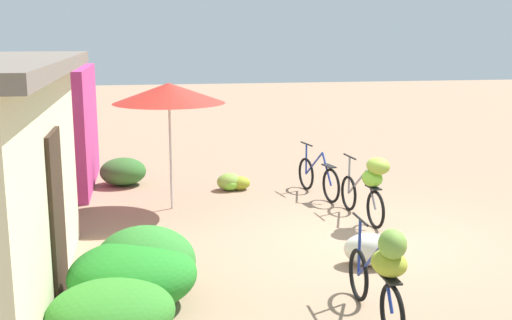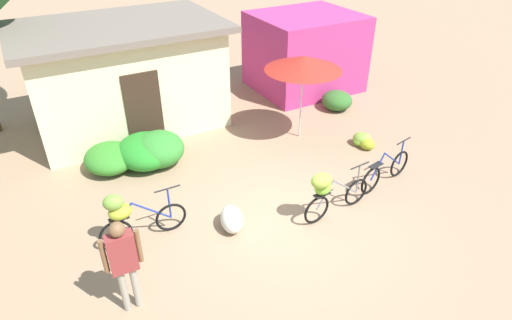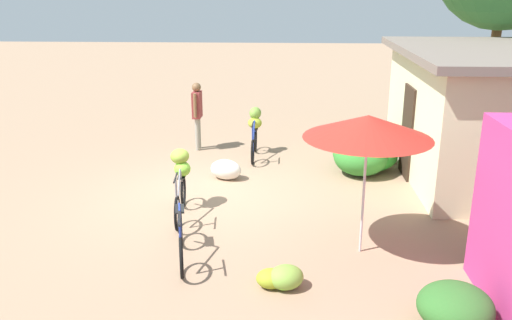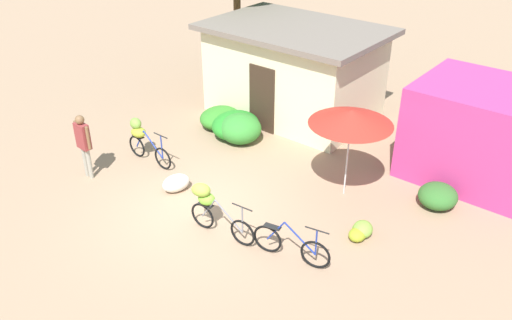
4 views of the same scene
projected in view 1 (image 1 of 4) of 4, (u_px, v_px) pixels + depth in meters
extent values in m
plane|color=#9B7B60|center=(363.00, 239.00, 9.56)|extent=(60.00, 60.00, 0.00)
cube|color=#332319|center=(57.00, 218.00, 7.18)|extent=(0.90, 0.06, 2.00)
cube|color=#C0357A|center=(19.00, 129.00, 12.49)|extent=(3.20, 2.80, 2.41)
ellipsoid|color=#337F28|center=(111.00, 313.00, 6.35)|extent=(1.17, 1.30, 0.61)
ellipsoid|color=#268527|center=(133.00, 275.00, 7.14)|extent=(1.33, 1.47, 0.75)
ellipsoid|color=#33822F|center=(145.00, 262.00, 7.44)|extent=(1.22, 1.20, 0.83)
ellipsoid|color=#316729|center=(123.00, 172.00, 12.91)|extent=(0.90, 0.94, 0.56)
cylinder|color=beige|center=(170.00, 149.00, 11.00)|extent=(0.04, 0.04, 2.16)
cone|color=red|center=(169.00, 93.00, 10.81)|extent=(1.95, 1.95, 0.35)
torus|color=black|center=(358.00, 275.00, 7.33)|extent=(0.61, 0.06, 0.61)
torus|color=black|center=(392.00, 314.00, 6.32)|extent=(0.61, 0.06, 0.61)
cylinder|color=navy|center=(387.00, 279.00, 6.44)|extent=(0.40, 0.04, 0.61)
cylinder|color=navy|center=(369.00, 261.00, 6.94)|extent=(0.71, 0.05, 0.62)
cylinder|color=black|center=(360.00, 219.00, 7.20)|extent=(0.50, 0.04, 0.03)
cylinder|color=navy|center=(359.00, 247.00, 7.27)|extent=(0.04, 0.04, 0.67)
cube|color=black|center=(390.00, 278.00, 6.35)|extent=(0.36, 0.14, 0.02)
ellipsoid|color=#9BA92E|center=(389.00, 263.00, 6.37)|extent=(0.47, 0.39, 0.27)
ellipsoid|color=#76A13E|center=(392.00, 244.00, 6.24)|extent=(0.42, 0.37, 0.30)
torus|color=black|center=(349.00, 193.00, 11.06)|extent=(0.62, 0.10, 0.62)
torus|color=black|center=(375.00, 210.00, 10.03)|extent=(0.62, 0.10, 0.62)
cylinder|color=slate|center=(371.00, 190.00, 10.16)|extent=(0.41, 0.07, 0.58)
cylinder|color=slate|center=(357.00, 182.00, 10.67)|extent=(0.73, 0.09, 0.59)
cylinder|color=black|center=(350.00, 157.00, 10.93)|extent=(0.50, 0.07, 0.03)
cylinder|color=slate|center=(349.00, 175.00, 10.99)|extent=(0.04, 0.04, 0.66)
cube|color=black|center=(373.00, 187.00, 10.07)|extent=(0.37, 0.17, 0.02)
ellipsoid|color=#7DC236|center=(372.00, 178.00, 10.05)|extent=(0.45, 0.40, 0.27)
ellipsoid|color=#89A737|center=(378.00, 166.00, 9.93)|extent=(0.48, 0.40, 0.27)
torus|color=black|center=(306.00, 174.00, 12.52)|extent=(0.64, 0.17, 0.64)
torus|color=black|center=(331.00, 186.00, 11.55)|extent=(0.64, 0.17, 0.64)
cylinder|color=navy|center=(327.00, 169.00, 11.66)|extent=(0.40, 0.11, 0.57)
cylinder|color=navy|center=(314.00, 164.00, 12.15)|extent=(0.71, 0.17, 0.58)
cylinder|color=black|center=(307.00, 144.00, 12.40)|extent=(0.50, 0.12, 0.03)
cylinder|color=navy|center=(306.00, 159.00, 12.46)|extent=(0.04, 0.04, 0.60)
cube|color=black|center=(329.00, 166.00, 11.57)|extent=(0.38, 0.21, 0.02)
ellipsoid|color=#909F25|center=(240.00, 183.00, 12.54)|extent=(0.38, 0.44, 0.27)
ellipsoid|color=#7DA93E|center=(229.00, 182.00, 12.51)|extent=(0.57, 0.61, 0.34)
ellipsoid|color=#74C334|center=(230.00, 184.00, 12.51)|extent=(0.54, 0.49, 0.26)
ellipsoid|color=silver|center=(370.00, 249.00, 8.45)|extent=(0.63, 0.80, 0.44)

